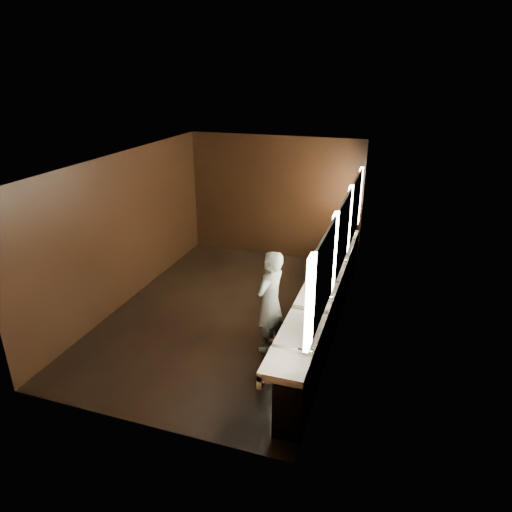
# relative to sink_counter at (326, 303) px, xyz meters

# --- Properties ---
(floor) EXTENTS (6.00, 6.00, 0.00)m
(floor) POSITION_rel_sink_counter_xyz_m (-1.79, 0.00, -0.50)
(floor) COLOR black
(floor) RESTS_ON ground
(ceiling) EXTENTS (4.00, 6.00, 0.02)m
(ceiling) POSITION_rel_sink_counter_xyz_m (-1.79, 0.00, 2.30)
(ceiling) COLOR #2D2D2B
(ceiling) RESTS_ON wall_back
(wall_back) EXTENTS (4.00, 0.02, 2.80)m
(wall_back) POSITION_rel_sink_counter_xyz_m (-1.79, 3.00, 0.90)
(wall_back) COLOR black
(wall_back) RESTS_ON floor
(wall_front) EXTENTS (4.00, 0.02, 2.80)m
(wall_front) POSITION_rel_sink_counter_xyz_m (-1.79, -3.00, 0.90)
(wall_front) COLOR black
(wall_front) RESTS_ON floor
(wall_left) EXTENTS (0.02, 6.00, 2.80)m
(wall_left) POSITION_rel_sink_counter_xyz_m (-3.79, 0.00, 0.90)
(wall_left) COLOR black
(wall_left) RESTS_ON floor
(wall_right) EXTENTS (0.02, 6.00, 2.80)m
(wall_right) POSITION_rel_sink_counter_xyz_m (0.21, 0.00, 0.90)
(wall_right) COLOR black
(wall_right) RESTS_ON floor
(sink_counter) EXTENTS (0.55, 5.40, 1.01)m
(sink_counter) POSITION_rel_sink_counter_xyz_m (0.00, 0.00, 0.00)
(sink_counter) COLOR black
(sink_counter) RESTS_ON floor
(mirror_band) EXTENTS (0.06, 5.03, 1.15)m
(mirror_band) POSITION_rel_sink_counter_xyz_m (0.19, -0.00, 1.25)
(mirror_band) COLOR #FFEECB
(mirror_band) RESTS_ON wall_right
(person) EXTENTS (0.56, 0.70, 1.67)m
(person) POSITION_rel_sink_counter_xyz_m (-0.73, -0.86, 0.34)
(person) COLOR #83AEC3
(person) RESTS_ON floor
(trash_bin) EXTENTS (0.47, 0.47, 0.62)m
(trash_bin) POSITION_rel_sink_counter_xyz_m (-0.22, -0.83, -0.18)
(trash_bin) COLOR black
(trash_bin) RESTS_ON floor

